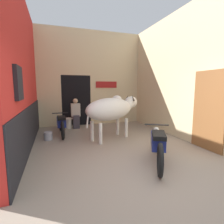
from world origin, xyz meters
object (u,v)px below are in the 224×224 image
object	(u,v)px
plastic_stool	(68,123)
bucket	(48,136)
motorcycle_near	(158,143)
motorcycle_far	(61,123)
shopkeeper_seated	(76,113)
cow	(112,109)

from	to	relation	value
plastic_stool	bucket	xyz separation A→B (m)	(-0.74, -1.41, -0.10)
motorcycle_near	bucket	bearing A→B (deg)	132.86
motorcycle_far	shopkeeper_seated	distance (m)	1.14
motorcycle_near	bucket	size ratio (longest dim) A/B	6.73
motorcycle_far	cow	bearing A→B (deg)	-31.83
shopkeeper_seated	plastic_stool	xyz separation A→B (m)	(-0.31, -0.03, -0.41)
motorcycle_near	plastic_stool	world-z (taller)	motorcycle_near
motorcycle_far	shopkeeper_seated	bearing A→B (deg)	56.18
motorcycle_far	plastic_stool	world-z (taller)	motorcycle_far
motorcycle_near	motorcycle_far	xyz separation A→B (m)	(-1.93, 3.05, -0.02)
cow	plastic_stool	bearing A→B (deg)	123.73
cow	bucket	world-z (taller)	cow
plastic_stool	shopkeeper_seated	bearing A→B (deg)	4.91
cow	shopkeeper_seated	size ratio (longest dim) A/B	1.83
shopkeeper_seated	plastic_stool	distance (m)	0.51
cow	motorcycle_far	distance (m)	1.92
motorcycle_near	shopkeeper_seated	bearing A→B (deg)	108.19
motorcycle_near	shopkeeper_seated	size ratio (longest dim) A/B	1.44
shopkeeper_seated	plastic_stool	world-z (taller)	shopkeeper_seated
cow	bucket	xyz separation A→B (m)	(-1.99, 0.46, -0.85)
motorcycle_near	shopkeeper_seated	distance (m)	4.19
motorcycle_far	bucket	bearing A→B (deg)	-130.40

